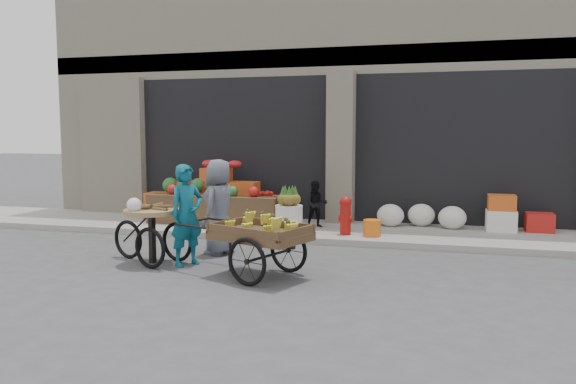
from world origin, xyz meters
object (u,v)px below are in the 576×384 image
(banana_cart, at_px, (258,230))
(vendor_woman, at_px, (187,215))
(fire_hydrant, at_px, (345,214))
(vendor_grey, at_px, (219,207))
(orange_bucket, at_px, (372,228))
(tricycle_cart, at_px, (152,227))
(seated_person, at_px, (316,204))
(pineapple_bin, at_px, (289,218))

(banana_cart, distance_m, vendor_woman, 1.31)
(fire_hydrant, bearing_deg, vendor_grey, -137.59)
(banana_cart, bearing_deg, orange_bucket, 88.01)
(fire_hydrant, xyz_separation_m, tricycle_cart, (-2.58, -2.57, 0.06))
(seated_person, xyz_separation_m, tricycle_cart, (-1.88, -3.22, -0.02))
(pineapple_bin, relative_size, fire_hydrant, 0.73)
(vendor_grey, bearing_deg, fire_hydrant, 138.24)
(tricycle_cart, bearing_deg, orange_bucket, 57.41)
(orange_bucket, height_order, vendor_woman, vendor_woman)
(pineapple_bin, distance_m, vendor_woman, 2.78)
(seated_person, relative_size, tricycle_cart, 0.64)
(pineapple_bin, height_order, orange_bucket, pineapple_bin)
(seated_person, height_order, vendor_woman, vendor_woman)
(pineapple_bin, height_order, fire_hydrant, fire_hydrant)
(fire_hydrant, relative_size, tricycle_cart, 0.49)
(tricycle_cart, bearing_deg, fire_hydrant, 63.02)
(tricycle_cart, bearing_deg, pineapple_bin, 78.70)
(fire_hydrant, height_order, vendor_grey, vendor_grey)
(pineapple_bin, distance_m, seated_person, 0.75)
(pineapple_bin, height_order, vendor_woman, vendor_woman)
(orange_bucket, bearing_deg, banana_cart, -113.17)
(fire_hydrant, xyz_separation_m, vendor_grey, (-1.83, -1.67, 0.28))
(pineapple_bin, relative_size, seated_person, 0.56)
(seated_person, distance_m, vendor_grey, 2.58)
(banana_cart, bearing_deg, pineapple_bin, 118.14)
(tricycle_cart, relative_size, vendor_grey, 0.93)
(vendor_woman, distance_m, vendor_grey, 0.90)
(fire_hydrant, relative_size, banana_cart, 0.30)
(pineapple_bin, height_order, banana_cart, banana_cart)
(vendor_woman, bearing_deg, pineapple_bin, 11.87)
(pineapple_bin, bearing_deg, banana_cart, -83.04)
(seated_person, distance_m, banana_cart, 3.59)
(pineapple_bin, bearing_deg, tricycle_cart, -119.43)
(tricycle_cart, bearing_deg, vendor_woman, 19.27)
(seated_person, xyz_separation_m, banana_cart, (-0.04, -3.59, 0.08))
(seated_person, relative_size, vendor_grey, 0.59)
(seated_person, xyz_separation_m, vendor_grey, (-1.13, -2.32, 0.20))
(orange_bucket, height_order, vendor_grey, vendor_grey)
(orange_bucket, height_order, banana_cart, banana_cart)
(orange_bucket, xyz_separation_m, vendor_grey, (-2.33, -1.62, 0.52))
(vendor_grey, bearing_deg, vendor_woman, -4.46)
(orange_bucket, height_order, seated_person, seated_person)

